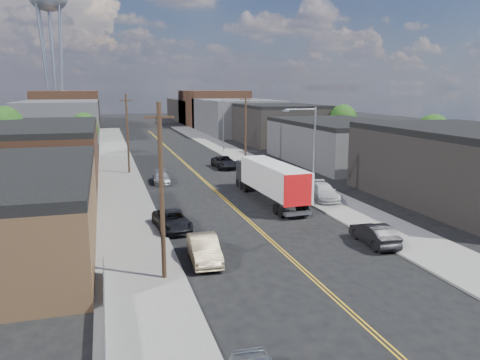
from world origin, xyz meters
TOP-DOWN VIEW (x-y plane):
  - ground at (0.00, 60.00)m, footprint 260.00×260.00m
  - centerline at (0.00, 45.00)m, footprint 0.32×120.00m
  - sidewalk_left at (-9.50, 45.00)m, footprint 5.00×140.00m
  - sidewalk_right at (9.50, 45.00)m, footprint 5.00×140.00m
  - warehouse_brown at (-18.00, 44.00)m, footprint 12.00×26.00m
  - industrial_right_a at (21.99, 20.00)m, footprint 14.00×22.00m
  - industrial_right_b at (22.00, 46.00)m, footprint 14.00×24.00m
  - industrial_right_c at (22.00, 72.00)m, footprint 14.00×22.00m
  - skyline_left_a at (-20.00, 95.00)m, footprint 16.00×30.00m
  - skyline_right_a at (20.00, 95.00)m, footprint 16.00×30.00m
  - skyline_left_b at (-20.00, 120.00)m, footprint 16.00×26.00m
  - skyline_right_b at (20.00, 120.00)m, footprint 16.00×26.00m
  - skyline_left_c at (-20.00, 140.00)m, footprint 16.00×40.00m
  - skyline_right_c at (20.00, 140.00)m, footprint 16.00×40.00m
  - water_tower at (-22.00, 110.00)m, footprint 9.00×9.00m
  - streetlight_near at (7.60, 25.00)m, footprint 3.39×0.25m
  - streetlight_far at (7.60, 60.00)m, footprint 3.39×0.25m
  - utility_pole_left_near at (-8.20, 10.00)m, footprint 1.60×0.26m
  - utility_pole_left_far at (-8.20, 45.00)m, footprint 1.60×0.26m
  - utility_pole_right at (8.20, 48.00)m, footprint 1.60×0.26m
  - chainlink_fence at (-11.50, 3.50)m, footprint 0.05×16.00m
  - tree_left_mid at (-23.94, 55.00)m, footprint 5.10×5.04m
  - tree_left_far at (-13.94, 62.00)m, footprint 4.35×4.20m
  - tree_right_near at (30.06, 36.00)m, footprint 4.60×4.48m
  - tree_right_far at (30.06, 60.00)m, footprint 4.85×4.76m
  - semi_truck at (3.96, 26.53)m, footprint 2.97×14.66m
  - car_left_b at (-5.43, 12.19)m, footprint 2.00×5.00m
  - car_left_c at (-6.40, 19.46)m, footprint 2.77×5.36m
  - car_left_d at (-5.00, 37.97)m, footprint 2.08×4.54m
  - car_right_oncoming at (6.60, 12.03)m, footprint 1.85×4.71m
  - car_right_lot_a at (8.53, 28.00)m, footprint 3.51×5.09m
  - car_right_lot_b at (8.95, 24.76)m, footprint 2.80×5.46m
  - car_right_lot_c at (10.62, 34.77)m, footprint 2.12×4.27m
  - car_ahead_truck at (4.50, 45.60)m, footprint 2.78×5.85m

SIDE VIEW (x-z plane):
  - ground at x=0.00m, z-range 0.00..0.00m
  - centerline at x=0.00m, z-range 0.00..0.01m
  - sidewalk_left at x=-9.50m, z-range 0.00..0.15m
  - sidewalk_right at x=9.50m, z-range 0.00..0.15m
  - car_left_d at x=-5.00m, z-range 0.00..1.29m
  - chainlink_fence at x=-11.50m, z-range 0.04..1.27m
  - car_left_c at x=-6.40m, z-range 0.00..1.45m
  - car_right_oncoming at x=6.60m, z-range 0.00..1.53m
  - car_right_lot_a at x=8.53m, z-range 0.15..1.44m
  - car_ahead_truck at x=4.50m, z-range 0.00..1.61m
  - car_left_b at x=-5.43m, z-range 0.00..1.62m
  - car_right_lot_c at x=10.62m, z-range 0.15..1.55m
  - car_right_lot_b at x=8.95m, z-range 0.15..1.67m
  - semi_truck at x=3.96m, z-range 0.26..4.08m
  - industrial_right_b at x=22.00m, z-range 0.00..6.10m
  - warehouse_brown at x=-18.00m, z-range 0.00..6.60m
  - skyline_left_c at x=-20.00m, z-range 0.00..7.00m
  - skyline_right_c at x=20.00m, z-range 0.00..7.00m
  - industrial_right_a at x=21.99m, z-range 0.00..7.10m
  - industrial_right_c at x=22.00m, z-range 0.00..7.60m
  - skyline_left_a at x=-20.00m, z-range 0.00..8.00m
  - skyline_right_a at x=20.00m, z-range 0.00..8.00m
  - tree_left_far at x=-13.94m, z-range 1.08..8.05m
  - tree_right_near at x=30.06m, z-range 1.15..8.59m
  - skyline_left_b at x=-20.00m, z-range 0.00..10.00m
  - skyline_right_b at x=20.00m, z-range 0.00..10.00m
  - utility_pole_left_near at x=-8.20m, z-range 0.14..10.14m
  - utility_pole_left_far at x=-8.20m, z-range 0.14..10.14m
  - utility_pole_right at x=8.20m, z-range 0.14..10.14m
  - tree_right_far at x=30.06m, z-range 1.22..9.13m
  - streetlight_near at x=7.60m, z-range 0.83..9.83m
  - streetlight_far at x=7.60m, z-range 0.83..9.83m
  - tree_left_mid at x=-23.94m, z-range 1.30..9.67m
  - water_tower at x=-22.00m, z-range 12.20..49.10m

